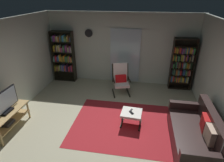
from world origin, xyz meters
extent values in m
plane|color=#A8A386|center=(0.00, 0.00, 0.00)|extent=(7.02, 7.02, 0.00)
cube|color=beige|center=(0.00, 2.90, 1.30)|extent=(5.60, 0.06, 2.60)
cube|color=beige|center=(-2.70, 0.00, 1.30)|extent=(0.06, 6.00, 2.60)
cube|color=silver|center=(0.18, 2.83, 1.05)|extent=(1.10, 0.01, 2.00)
cube|color=maroon|center=(0.40, 0.20, 0.00)|extent=(2.60, 2.15, 0.01)
cube|color=tan|center=(-2.37, -0.49, 0.53)|extent=(0.45, 1.19, 0.02)
cube|color=tan|center=(-2.37, -0.49, 0.24)|extent=(0.41, 1.13, 0.02)
cylinder|color=tan|center=(-2.19, -1.03, 0.26)|extent=(0.05, 0.05, 0.52)
cylinder|color=tan|center=(-2.19, 0.06, 0.26)|extent=(0.05, 0.05, 0.52)
cylinder|color=tan|center=(-2.54, 0.06, 0.26)|extent=(0.05, 0.05, 0.52)
cube|color=#28282D|center=(-2.37, -0.58, 0.29)|extent=(0.27, 0.28, 0.07)
cube|color=black|center=(-2.37, -0.49, 0.56)|extent=(0.20, 0.32, 0.05)
cube|color=black|center=(-2.37, -0.49, 0.84)|extent=(0.04, 0.91, 0.50)
cube|color=silver|center=(-2.35, -0.49, 0.84)|extent=(0.01, 0.85, 0.45)
cube|color=black|center=(-2.56, 2.63, 0.96)|extent=(0.02, 0.30, 1.93)
cube|color=black|center=(-1.75, 2.63, 0.96)|extent=(0.02, 0.30, 1.93)
cube|color=black|center=(-2.16, 2.77, 0.96)|extent=(0.82, 0.02, 1.93)
cube|color=black|center=(-2.16, 2.63, 0.02)|extent=(0.79, 0.28, 0.02)
cube|color=black|center=(-2.16, 2.63, 0.39)|extent=(0.79, 0.28, 0.02)
cube|color=black|center=(-2.16, 2.63, 0.77)|extent=(0.79, 0.28, 0.02)
cube|color=black|center=(-2.16, 2.63, 1.16)|extent=(0.79, 0.28, 0.02)
cube|color=black|center=(-2.16, 2.63, 1.54)|extent=(0.79, 0.28, 0.02)
cube|color=black|center=(-2.16, 2.63, 1.91)|extent=(0.79, 0.28, 0.02)
cube|color=#A89F28|center=(-2.52, 2.62, 0.49)|extent=(0.03, 0.22, 0.20)
cube|color=#A0963D|center=(-2.48, 2.64, 0.47)|extent=(0.04, 0.19, 0.16)
cube|color=brown|center=(-2.43, 2.62, 0.49)|extent=(0.04, 0.22, 0.20)
cube|color=#9F9C37|center=(-2.39, 2.63, 0.49)|extent=(0.04, 0.21, 0.20)
cube|color=beige|center=(-2.35, 2.64, 0.51)|extent=(0.02, 0.12, 0.23)
cube|color=#1B302D|center=(-2.31, 2.64, 0.52)|extent=(0.04, 0.13, 0.26)
cube|color=teal|center=(-2.27, 2.62, 0.52)|extent=(0.02, 0.15, 0.25)
cube|color=#954599|center=(-2.24, 2.65, 0.51)|extent=(0.03, 0.22, 0.24)
cube|color=#3257A6|center=(-2.20, 2.62, 0.51)|extent=(0.04, 0.20, 0.23)
cube|color=orange|center=(-2.16, 2.63, 0.50)|extent=(0.02, 0.17, 0.20)
cube|color=orange|center=(-2.13, 2.63, 0.48)|extent=(0.03, 0.10, 0.18)
cube|color=#8E3D83|center=(-2.09, 2.63, 0.51)|extent=(0.04, 0.23, 0.24)
cube|color=black|center=(-2.04, 2.63, 0.50)|extent=(0.04, 0.24, 0.21)
cube|color=#9C338E|center=(-2.00, 2.64, 0.48)|extent=(0.04, 0.12, 0.17)
cube|color=red|center=(-1.95, 2.61, 0.49)|extent=(0.03, 0.22, 0.20)
cube|color=#1A2F1F|center=(-1.91, 2.64, 0.51)|extent=(0.04, 0.12, 0.24)
cube|color=purple|center=(-1.88, 2.63, 0.51)|extent=(0.02, 0.19, 0.24)
cube|color=red|center=(-1.85, 2.64, 0.52)|extent=(0.03, 0.18, 0.25)
cube|color=#2C1B24|center=(-1.81, 2.63, 0.47)|extent=(0.04, 0.17, 0.15)
cube|color=#569290|center=(-2.52, 2.62, 0.88)|extent=(0.03, 0.23, 0.20)
cube|color=red|center=(-2.48, 2.61, 0.89)|extent=(0.03, 0.11, 0.22)
cube|color=red|center=(-2.44, 2.61, 0.87)|extent=(0.03, 0.16, 0.17)
cube|color=#3257A9|center=(-2.40, 2.64, 0.87)|extent=(0.04, 0.20, 0.18)
cube|color=#2D5EAF|center=(-2.35, 2.64, 0.90)|extent=(0.03, 0.16, 0.25)
cube|color=gold|center=(-2.31, 2.63, 0.91)|extent=(0.04, 0.14, 0.26)
cube|color=gold|center=(-2.27, 2.64, 0.86)|extent=(0.03, 0.13, 0.16)
cube|color=gold|center=(-2.23, 2.62, 0.86)|extent=(0.03, 0.16, 0.17)
cube|color=brown|center=(-2.19, 2.61, 0.87)|extent=(0.03, 0.11, 0.19)
cube|color=#9C9F30|center=(-2.16, 2.63, 0.88)|extent=(0.02, 0.23, 0.19)
cube|color=orange|center=(-2.12, 2.65, 0.90)|extent=(0.03, 0.22, 0.24)
cube|color=#367E48|center=(-2.08, 2.64, 0.88)|extent=(0.03, 0.15, 0.20)
cube|color=#3F67B0|center=(-2.05, 2.64, 0.87)|extent=(0.02, 0.14, 0.18)
cube|color=#38894F|center=(-2.01, 2.63, 0.88)|extent=(0.04, 0.24, 0.20)
cube|color=brown|center=(-1.97, 2.61, 0.86)|extent=(0.04, 0.16, 0.16)
cube|color=#9F9B2D|center=(-1.93, 2.62, 0.90)|extent=(0.03, 0.22, 0.25)
cube|color=#953D8D|center=(-1.89, 2.61, 0.89)|extent=(0.04, 0.11, 0.22)
cube|color=orange|center=(-1.84, 2.64, 0.88)|extent=(0.04, 0.23, 0.20)
cube|color=teal|center=(-1.81, 2.64, 0.86)|extent=(0.02, 0.15, 0.16)
cube|color=gold|center=(-2.51, 2.64, 1.26)|extent=(0.04, 0.11, 0.19)
cube|color=gold|center=(-2.46, 2.62, 1.29)|extent=(0.02, 0.20, 0.24)
cube|color=#261E29|center=(-2.42, 2.64, 1.24)|extent=(0.04, 0.19, 0.16)
cube|color=beige|center=(-2.37, 2.61, 1.28)|extent=(0.03, 0.13, 0.24)
cube|color=gold|center=(-2.32, 2.64, 1.28)|extent=(0.04, 0.11, 0.24)
cube|color=#C0B39D|center=(-2.27, 2.63, 1.29)|extent=(0.04, 0.14, 0.25)
cube|color=red|center=(-2.22, 2.62, 1.25)|extent=(0.03, 0.18, 0.18)
cube|color=#9F4690|center=(-2.18, 2.64, 1.24)|extent=(0.04, 0.24, 0.16)
cube|color=brown|center=(-2.14, 2.63, 1.25)|extent=(0.03, 0.18, 0.17)
cube|color=#347C4A|center=(-2.09, 2.63, 1.29)|extent=(0.04, 0.21, 0.24)
cube|color=black|center=(-2.05, 2.65, 1.26)|extent=(0.02, 0.20, 0.19)
cube|color=#88308F|center=(-2.01, 2.65, 1.30)|extent=(0.04, 0.20, 0.26)
cube|color=brown|center=(-1.96, 2.64, 1.29)|extent=(0.04, 0.15, 0.26)
cube|color=beige|center=(-1.92, 2.63, 1.25)|extent=(0.04, 0.18, 0.18)
cube|color=#3F8441|center=(-1.88, 2.65, 1.25)|extent=(0.03, 0.16, 0.18)
cube|color=#9A3988|center=(-1.84, 2.63, 1.28)|extent=(0.03, 0.24, 0.24)
cube|color=beige|center=(-1.80, 2.64, 1.27)|extent=(0.04, 0.24, 0.21)
cube|color=#42803C|center=(-2.52, 2.64, 1.64)|extent=(0.02, 0.20, 0.18)
cube|color=#2D54A2|center=(-2.49, 2.64, 1.64)|extent=(0.04, 0.16, 0.19)
cube|color=#8F4093|center=(-2.44, 2.62, 1.66)|extent=(0.02, 0.22, 0.23)
cube|color=#974891|center=(-2.40, 2.63, 1.65)|extent=(0.04, 0.12, 0.20)
cube|color=olive|center=(-2.34, 2.61, 1.65)|extent=(0.04, 0.13, 0.19)
cube|color=#BAB4A7|center=(-2.30, 2.65, 1.65)|extent=(0.04, 0.21, 0.21)
cube|color=orange|center=(-2.25, 2.62, 1.64)|extent=(0.03, 0.23, 0.17)
cube|color=#3569B8|center=(-2.21, 2.64, 1.64)|extent=(0.04, 0.12, 0.19)
cube|color=brown|center=(-2.17, 2.65, 1.68)|extent=(0.02, 0.21, 0.26)
cube|color=#2E8047|center=(-2.14, 2.65, 1.65)|extent=(0.04, 0.16, 0.21)
cube|color=#2662A5|center=(-2.09, 2.64, 1.67)|extent=(0.04, 0.22, 0.24)
cube|color=teal|center=(-2.05, 2.62, 1.68)|extent=(0.03, 0.20, 0.26)
cube|color=#9AA03A|center=(-2.01, 2.64, 1.64)|extent=(0.03, 0.17, 0.18)
cube|color=#438449|center=(-1.97, 2.63, 1.63)|extent=(0.04, 0.24, 0.17)
cube|color=#A38B2D|center=(-1.93, 2.63, 1.65)|extent=(0.03, 0.18, 0.20)
cube|color=brown|center=(-1.88, 2.62, 1.68)|extent=(0.04, 0.14, 0.26)
cube|color=brown|center=(-1.84, 2.65, 1.65)|extent=(0.02, 0.11, 0.20)
cube|color=#3B68B5|center=(-1.81, 2.63, 1.63)|extent=(0.02, 0.18, 0.17)
cube|color=black|center=(1.83, 2.62, 0.92)|extent=(0.02, 0.30, 1.84)
cube|color=black|center=(2.57, 2.62, 0.92)|extent=(0.02, 0.30, 1.84)
cube|color=black|center=(2.20, 2.77, 0.92)|extent=(0.75, 0.02, 1.84)
cube|color=black|center=(2.20, 2.62, 0.02)|extent=(0.72, 0.28, 0.02)
cube|color=black|center=(2.20, 2.62, 0.26)|extent=(0.72, 0.28, 0.02)
cube|color=black|center=(2.20, 2.62, 0.53)|extent=(0.72, 0.28, 0.02)
cube|color=black|center=(2.20, 2.62, 0.79)|extent=(0.72, 0.28, 0.02)
cube|color=black|center=(2.20, 2.62, 1.05)|extent=(0.72, 0.28, 0.02)
cube|color=black|center=(2.20, 2.62, 1.31)|extent=(0.72, 0.28, 0.02)
cube|color=black|center=(2.20, 2.62, 1.58)|extent=(0.72, 0.28, 0.02)
cube|color=black|center=(2.20, 2.62, 1.82)|extent=(0.72, 0.28, 0.02)
cube|color=orange|center=(1.87, 2.63, 0.36)|extent=(0.03, 0.14, 0.18)
cube|color=#2E59A7|center=(1.91, 2.61, 0.38)|extent=(0.04, 0.22, 0.23)
cube|color=orange|center=(1.95, 2.63, 0.38)|extent=(0.02, 0.15, 0.22)
cube|color=red|center=(1.99, 2.63, 0.37)|extent=(0.04, 0.13, 0.19)
cube|color=#39844C|center=(2.04, 2.64, 0.36)|extent=(0.04, 0.13, 0.17)
cube|color=orange|center=(2.09, 2.61, 0.36)|extent=(0.02, 0.22, 0.18)
cube|color=#8B458D|center=(2.12, 2.61, 0.37)|extent=(0.03, 0.12, 0.19)
cube|color=orange|center=(2.16, 2.62, 0.36)|extent=(0.04, 0.22, 0.19)
cube|color=olive|center=(2.21, 2.61, 0.38)|extent=(0.04, 0.13, 0.21)
cube|color=#3763A1|center=(2.25, 2.63, 0.35)|extent=(0.02, 0.17, 0.16)
cube|color=gold|center=(2.27, 2.63, 0.36)|extent=(0.02, 0.16, 0.18)
cube|color=gold|center=(2.32, 2.61, 0.36)|extent=(0.04, 0.12, 0.18)
cube|color=#2E2234|center=(2.36, 2.63, 0.36)|extent=(0.02, 0.13, 0.18)
cube|color=#306BAF|center=(2.39, 2.64, 0.35)|extent=(0.03, 0.18, 0.16)
cube|color=gold|center=(2.43, 2.63, 0.37)|extent=(0.03, 0.22, 0.20)
cube|color=beige|center=(2.46, 2.61, 0.38)|extent=(0.02, 0.24, 0.23)
cube|color=beige|center=(2.49, 2.64, 0.36)|extent=(0.02, 0.14, 0.18)
cube|color=black|center=(1.87, 2.63, 0.62)|extent=(0.04, 0.12, 0.17)
cube|color=#549893|center=(1.92, 2.64, 0.61)|extent=(0.02, 0.10, 0.16)
cube|color=#3B7752|center=(1.96, 2.64, 0.64)|extent=(0.04, 0.20, 0.22)
cube|color=#292B2F|center=(2.00, 2.61, 0.62)|extent=(0.02, 0.19, 0.18)
cube|color=orange|center=(2.04, 2.63, 0.63)|extent=(0.03, 0.19, 0.19)
cube|color=brown|center=(2.07, 2.61, 0.64)|extent=(0.03, 0.19, 0.21)
cube|color=teal|center=(2.11, 2.61, 0.63)|extent=(0.04, 0.17, 0.19)
cube|color=teal|center=(2.15, 2.61, 0.61)|extent=(0.02, 0.10, 0.16)
cube|color=red|center=(2.19, 2.62, 0.63)|extent=(0.04, 0.15, 0.19)
cube|color=#24172E|center=(2.25, 2.63, 0.63)|extent=(0.04, 0.13, 0.18)
cube|color=teal|center=(2.28, 2.64, 0.64)|extent=(0.02, 0.19, 0.21)
cube|color=#385AAE|center=(2.32, 2.64, 0.65)|extent=(0.04, 0.13, 0.23)
cube|color=#418D49|center=(2.37, 2.64, 0.62)|extent=(0.04, 0.22, 0.18)
cube|color=brown|center=(2.43, 2.61, 0.63)|extent=(0.04, 0.16, 0.20)
cube|color=red|center=(2.47, 2.62, 0.65)|extent=(0.03, 0.17, 0.23)
cube|color=beige|center=(2.50, 2.64, 0.62)|extent=(0.02, 0.20, 0.17)
cube|color=#984097|center=(1.87, 2.62, 0.89)|extent=(0.03, 0.12, 0.18)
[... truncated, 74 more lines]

